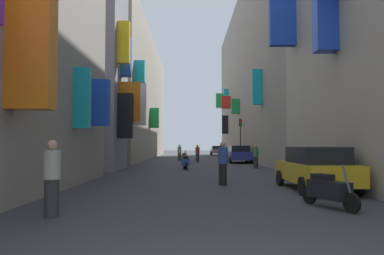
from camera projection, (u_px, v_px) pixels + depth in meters
name	position (u px, v px, depth m)	size (l,w,h in m)	color
ground_plane	(196.00, 163.00, 32.72)	(140.00, 140.00, 0.00)	#38383D
building_left_mid_b	(77.00, 36.00, 24.07)	(7.39, 4.73, 17.68)	gray
building_left_far	(130.00, 99.00, 45.42)	(7.01, 35.13, 14.45)	#9E9384
building_right_mid_a	(289.00, 43.00, 31.38)	(6.93, 20.30, 20.62)	gray
building_right_mid_b	(249.00, 91.00, 52.33)	(7.25, 21.73, 18.45)	gray
parked_car_blue	(239.00, 154.00, 32.65)	(2.02, 4.26, 1.53)	navy
parked_car_yellow	(315.00, 168.00, 12.97)	(1.94, 4.45, 1.54)	gold
parked_car_grey	(217.00, 150.00, 56.14)	(1.98, 4.27, 1.44)	slate
scooter_blue	(185.00, 162.00, 24.00)	(0.56, 1.91, 1.13)	#2D4CAD
scooter_orange	(185.00, 158.00, 31.96)	(0.65, 1.98, 1.13)	orange
scooter_silver	(222.00, 154.00, 45.73)	(0.52, 1.81, 1.13)	#ADADB2
scooter_black	(328.00, 190.00, 9.32)	(0.85, 1.86, 1.13)	black
pedestrian_crossing	(256.00, 156.00, 24.89)	(0.54, 0.54, 1.65)	#2E2E2E
pedestrian_near_left	(197.00, 154.00, 33.60)	(0.46, 0.46, 1.61)	#303030
pedestrian_near_right	(52.00, 178.00, 8.21)	(0.50, 0.50, 1.72)	#343434
pedestrian_mid_street	(223.00, 163.00, 14.62)	(0.50, 0.50, 1.74)	black
pedestrian_far_away	(179.00, 153.00, 36.59)	(0.53, 0.53, 1.63)	#3F3F3F
traffic_light_near_corner	(240.00, 132.00, 36.97)	(0.26, 0.34, 4.22)	#2D2D2D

